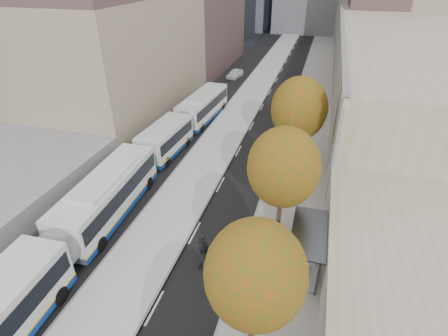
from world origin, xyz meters
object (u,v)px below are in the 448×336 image
(distant_car, at_px, (235,74))
(bus_shelter, at_px, (312,239))
(bus_far, at_px, (189,118))
(cyclist, at_px, (203,252))
(bus_near, at_px, (73,233))

(distant_car, bearing_deg, bus_shelter, -58.33)
(bus_far, relative_size, cyclist, 8.38)
(bus_near, bearing_deg, cyclist, 9.29)
(bus_far, distance_m, cyclist, 18.48)
(bus_shelter, distance_m, bus_near, 13.73)
(bus_shelter, bearing_deg, cyclist, -168.68)
(bus_shelter, height_order, bus_far, bus_far)
(bus_shelter, relative_size, bus_near, 0.24)
(bus_shelter, xyz_separation_m, cyclist, (-5.94, -1.19, -1.43))
(bus_near, bearing_deg, bus_far, 87.10)
(distant_car, bearing_deg, bus_far, -77.68)
(bus_near, distance_m, cyclist, 7.71)
(bus_near, height_order, cyclist, bus_near)
(bus_near, xyz_separation_m, distant_car, (-0.26, 39.22, -1.00))
(bus_near, height_order, distant_car, bus_near)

